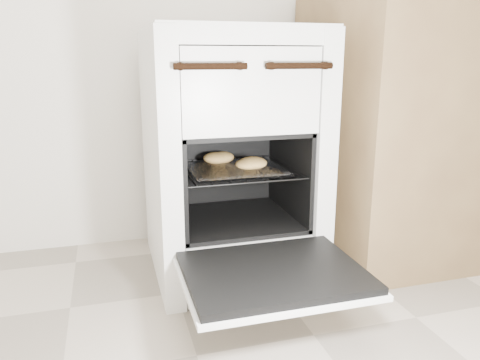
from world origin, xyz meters
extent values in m
cube|color=silver|center=(-0.11, 1.21, 0.42)|extent=(0.55, 0.59, 0.84)
cylinder|color=black|center=(-0.24, 0.90, 0.73)|extent=(0.20, 0.02, 0.02)
cylinder|color=black|center=(0.02, 0.90, 0.73)|extent=(0.20, 0.02, 0.02)
cube|color=black|center=(-0.11, 0.73, 0.19)|extent=(0.48, 0.37, 0.02)
cube|color=silver|center=(-0.11, 0.73, 0.17)|extent=(0.49, 0.38, 0.01)
cylinder|color=black|center=(-0.31, 1.13, 0.38)|extent=(0.01, 0.38, 0.01)
cylinder|color=black|center=(0.09, 1.13, 0.38)|extent=(0.01, 0.38, 0.01)
cylinder|color=black|center=(-0.11, 0.95, 0.38)|extent=(0.39, 0.01, 0.01)
cylinder|color=black|center=(-0.11, 1.32, 0.38)|extent=(0.39, 0.01, 0.01)
cylinder|color=black|center=(-0.27, 1.13, 0.38)|extent=(0.01, 0.37, 0.01)
cylinder|color=black|center=(-0.22, 1.13, 0.38)|extent=(0.01, 0.37, 0.01)
cylinder|color=black|center=(-0.16, 1.13, 0.38)|extent=(0.01, 0.37, 0.01)
cylinder|color=black|center=(-0.11, 1.13, 0.38)|extent=(0.01, 0.37, 0.01)
cylinder|color=black|center=(-0.06, 1.13, 0.38)|extent=(0.01, 0.37, 0.01)
cylinder|color=black|center=(0.00, 1.13, 0.38)|extent=(0.01, 0.37, 0.01)
cylinder|color=black|center=(0.05, 1.13, 0.38)|extent=(0.01, 0.37, 0.01)
cube|color=white|center=(-0.11, 1.12, 0.39)|extent=(0.31, 0.27, 0.01)
ellipsoid|color=#E2B65A|center=(-0.06, 1.09, 0.41)|extent=(0.14, 0.14, 0.04)
ellipsoid|color=#E2B65A|center=(-0.16, 1.21, 0.41)|extent=(0.09, 0.09, 0.04)
ellipsoid|color=#E2B65A|center=(-0.07, 1.09, 0.41)|extent=(0.11, 0.11, 0.03)
ellipsoid|color=#E2B65A|center=(-0.13, 1.21, 0.41)|extent=(0.09, 0.09, 0.04)
cube|color=brown|center=(0.76, 1.20, 0.50)|extent=(1.00, 0.67, 0.99)
camera|label=1|loc=(-0.52, -0.36, 0.76)|focal=35.00mm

